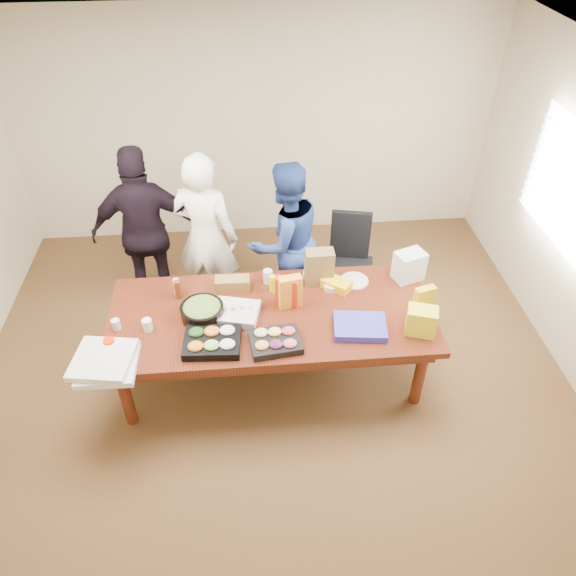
{
  "coord_description": "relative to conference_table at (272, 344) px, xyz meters",
  "views": [
    {
      "loc": [
        -0.16,
        -3.49,
        3.91
      ],
      "look_at": [
        0.16,
        0.1,
        0.94
      ],
      "focal_mm": 34.04,
      "sensor_mm": 36.0,
      "label": 1
    }
  ],
  "objects": [
    {
      "name": "floor",
      "position": [
        0.0,
        0.0,
        -0.39
      ],
      "size": [
        5.5,
        5.0,
        0.02
      ],
      "primitive_type": "cube",
      "color": "#47301E",
      "rests_on": "ground"
    },
    {
      "name": "ceiling",
      "position": [
        0.0,
        0.0,
        2.33
      ],
      "size": [
        5.5,
        5.0,
        0.02
      ],
      "primitive_type": "cube",
      "color": "white",
      "rests_on": "wall_back"
    },
    {
      "name": "wall_back",
      "position": [
        0.0,
        2.5,
        0.98
      ],
      "size": [
        5.5,
        0.04,
        2.7
      ],
      "primitive_type": "cube",
      "color": "beige",
      "rests_on": "floor"
    },
    {
      "name": "window_panel",
      "position": [
        2.72,
        0.6,
        1.12
      ],
      "size": [
        0.03,
        1.4,
        1.1
      ],
      "primitive_type": "cube",
      "color": "white",
      "rests_on": "wall_right"
    },
    {
      "name": "window_blinds",
      "position": [
        2.68,
        0.6,
        1.12
      ],
      "size": [
        0.04,
        1.36,
        1.0
      ],
      "primitive_type": "cube",
      "color": "beige",
      "rests_on": "wall_right"
    },
    {
      "name": "conference_table",
      "position": [
        0.0,
        0.0,
        0.0
      ],
      "size": [
        2.8,
        1.2,
        0.75
      ],
      "primitive_type": "cube",
      "color": "#4C1C0F",
      "rests_on": "floor"
    },
    {
      "name": "office_chair",
      "position": [
        0.9,
        0.94,
        0.11
      ],
      "size": [
        0.6,
        0.6,
        0.98
      ],
      "primitive_type": "cube",
      "rotation": [
        0.0,
        0.0,
        -0.23
      ],
      "color": "black",
      "rests_on": "floor"
    },
    {
      "name": "person_center",
      "position": [
        -0.57,
        1.0,
        0.52
      ],
      "size": [
        0.75,
        0.61,
        1.79
      ],
      "primitive_type": "imported",
      "rotation": [
        0.0,
        0.0,
        2.83
      ],
      "color": "white",
      "rests_on": "floor"
    },
    {
      "name": "person_right",
      "position": [
        0.21,
        0.95,
        0.46
      ],
      "size": [
        1.01,
        0.94,
        1.67
      ],
      "primitive_type": "imported",
      "rotation": [
        0.0,
        0.0,
        3.62
      ],
      "color": "navy",
      "rests_on": "floor"
    },
    {
      "name": "person_left",
      "position": [
        -1.16,
        1.14,
        0.53
      ],
      "size": [
        1.08,
        0.49,
        1.81
      ],
      "primitive_type": "imported",
      "rotation": [
        0.0,
        0.0,
        3.18
      ],
      "color": "black",
      "rests_on": "floor"
    },
    {
      "name": "veggie_tray",
      "position": [
        -0.5,
        -0.34,
        0.41
      ],
      "size": [
        0.48,
        0.38,
        0.07
      ],
      "primitive_type": "cube",
      "rotation": [
        0.0,
        0.0,
        -0.06
      ],
      "color": "black",
      "rests_on": "conference_table"
    },
    {
      "name": "fruit_tray",
      "position": [
        0.01,
        -0.37,
        0.41
      ],
      "size": [
        0.44,
        0.36,
        0.06
      ],
      "primitive_type": "cube",
      "rotation": [
        0.0,
        0.0,
        0.12
      ],
      "color": "black",
      "rests_on": "conference_table"
    },
    {
      "name": "sheet_cake",
      "position": [
        -0.32,
        0.0,
        0.41
      ],
      "size": [
        0.48,
        0.4,
        0.07
      ],
      "primitive_type": "cube",
      "rotation": [
        0.0,
        0.0,
        -0.24
      ],
      "color": "silver",
      "rests_on": "conference_table"
    },
    {
      "name": "salad_bowl",
      "position": [
        -0.58,
        0.01,
        0.43
      ],
      "size": [
        0.47,
        0.47,
        0.12
      ],
      "primitive_type": "cylinder",
      "rotation": [
        0.0,
        0.0,
        -0.33
      ],
      "color": "black",
      "rests_on": "conference_table"
    },
    {
      "name": "chip_bag_blue",
      "position": [
        0.73,
        -0.26,
        0.41
      ],
      "size": [
        0.47,
        0.37,
        0.06
      ],
      "primitive_type": "cube",
      "rotation": [
        0.0,
        0.0,
        -0.13
      ],
      "color": "#3634B4",
      "rests_on": "conference_table"
    },
    {
      "name": "chip_bag_red",
      "position": [
        0.15,
        0.1,
        0.52
      ],
      "size": [
        0.21,
        0.14,
        0.29
      ],
      "primitive_type": "cube",
      "rotation": [
        0.0,
        0.0,
        -0.35
      ],
      "color": "red",
      "rests_on": "conference_table"
    },
    {
      "name": "chip_bag_yellow",
      "position": [
        1.3,
        -0.1,
        0.51
      ],
      "size": [
        0.19,
        0.12,
        0.27
      ],
      "primitive_type": "cube",
      "rotation": [
        0.0,
        0.0,
        0.27
      ],
      "color": "yellow",
      "rests_on": "conference_table"
    },
    {
      "name": "chip_bag_orange",
      "position": [
        0.18,
        0.09,
        0.53
      ],
      "size": [
        0.21,
        0.12,
        0.31
      ],
      "primitive_type": "cube",
      "rotation": [
        0.0,
        0.0,
        0.18
      ],
      "color": "orange",
      "rests_on": "conference_table"
    },
    {
      "name": "mayo_jar",
      "position": [
        0.0,
        0.43,
        0.44
      ],
      "size": [
        0.11,
        0.11,
        0.13
      ],
      "primitive_type": "cylinder",
      "rotation": [
        0.0,
        0.0,
        0.28
      ],
      "color": "white",
      "rests_on": "conference_table"
    },
    {
      "name": "mustard_bottle",
      "position": [
        0.04,
        0.31,
        0.46
      ],
      "size": [
        0.06,
        0.06,
        0.17
      ],
      "primitive_type": "cylinder",
      "rotation": [
        0.0,
        0.0,
        0.02
      ],
      "color": "#E9F500",
      "rests_on": "conference_table"
    },
    {
      "name": "dressing_bottle",
      "position": [
        -0.8,
        0.29,
        0.47
      ],
      "size": [
        0.06,
        0.06,
        0.19
      ],
      "primitive_type": "cylinder",
      "rotation": [
        0.0,
        0.0,
        -0.04
      ],
      "color": "#692C10",
      "rests_on": "conference_table"
    },
    {
      "name": "ranch_bottle",
      "position": [
        -0.81,
        0.33,
        0.46
      ],
      "size": [
        0.07,
        0.07,
        0.17
      ],
      "primitive_type": "cylinder",
      "rotation": [
        0.0,
        0.0,
        -0.26
      ],
      "color": "silver",
      "rests_on": "conference_table"
    },
    {
      "name": "banana_bunch",
      "position": [
        0.62,
        0.29,
        0.42
      ],
      "size": [
        0.3,
        0.28,
        0.09
      ],
      "primitive_type": "cube",
      "rotation": [
        0.0,
        0.0,
        -0.68
      ],
      "color": "#E8AE0D",
      "rests_on": "conference_table"
    },
    {
      "name": "bread_loaf",
      "position": [
        -0.32,
        0.36,
        0.44
      ],
      "size": [
        0.31,
        0.14,
        0.12
      ],
      "primitive_type": "cube",
      "rotation": [
        0.0,
        0.0,
        -0.03
      ],
      "color": "olive",
      "rests_on": "conference_table"
    },
    {
      "name": "kraft_bag",
      "position": [
        0.47,
        0.41,
        0.54
      ],
      "size": [
        0.26,
        0.15,
        0.33
      ],
      "primitive_type": "cube",
      "rotation": [
        0.0,
        0.0,
        0.01
      ],
      "color": "brown",
      "rests_on": "conference_table"
    },
    {
      "name": "red_cup",
      "position": [
        -1.3,
        -0.33,
        0.44
      ],
      "size": [
        0.11,
        0.11,
        0.12
      ],
      "primitive_type": "cylinder",
      "rotation": [
        0.0,
        0.0,
        0.33
      ],
      "color": "red",
      "rests_on": "conference_table"
    },
    {
      "name": "clear_cup_a",
      "position": [
        -1.03,
        -0.11,
        0.43
      ],
      "size": [
        0.1,
        0.1,
        0.11
      ],
      "primitive_type": "cylinder",
      "rotation": [
        0.0,
        0.0,
        0.29
      ],
      "color": "white",
      "rests_on": "conference_table"
    },
    {
      "name": "clear_cup_b",
      "position": [
        -1.29,
        -0.08,
        0.42
      ],
      "size": [
        0.07,
        0.07,
        0.1
      ],
      "primitive_type": "cylinder",
      "rotation": [
        0.0,
        0.0,
        0.0
      ],
      "color": "silver",
      "rests_on": "conference_table"
    },
    {
      "name": "pizza_box_lower",
      "position": [
        -1.29,
        -0.51,
        0.4
      ],
      "size": [
        0.45,
        0.45,
        0.05
      ],
      "primitive_type": "cube",
      "rotation": [
        0.0,
        0.0,
        -0.01
      ],
      "color": "silver",
      "rests_on": "conference_table"
    },
    {
      "name": "pizza_box_upper",
      "position": [
        -1.32,
        -0.5,
        0.45
      ],
      "size": [
        0.51,
        0.51,
        0.05
      ],
      "primitive_type": "cube",
      "rotation": [
        0.0,
        0.0,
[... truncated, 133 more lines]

